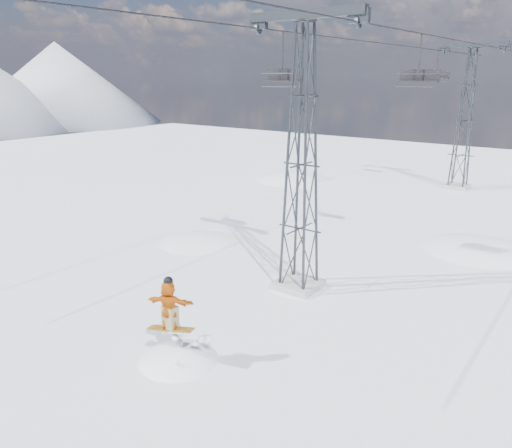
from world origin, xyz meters
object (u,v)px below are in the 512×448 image
Objects in this scene: lift_chair_near at (283,76)px; lift_tower_far at (465,121)px; snowboarder_jump at (181,402)px; lift_tower_near at (301,165)px.

lift_tower_far is at bearing 84.56° from lift_chair_near.
lift_chair_near is at bearing -95.44° from lift_tower_far.
lift_chair_near is (-2.09, 9.22, 10.60)m from snowboarder_jump.
lift_tower_far reaches higher than lift_chair_near.
lift_tower_near is at bearing 89.17° from snowboarder_jump.
lift_chair_near reaches higher than snowboarder_jump.
snowboarder_jump is (-0.11, -32.34, -7.10)m from lift_tower_far.
lift_tower_far is 33.11m from snowboarder_jump.
snowboarder_jump is 2.99× the size of lift_chair_near.
lift_tower_far is at bearing 90.00° from lift_tower_near.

